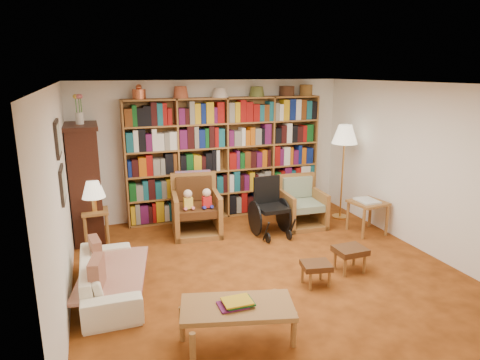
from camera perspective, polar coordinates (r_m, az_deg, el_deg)
name	(u,v)px	position (r m, az deg, el deg)	size (l,w,h in m)	color
floor	(264,268)	(6.06, 3.20, -11.65)	(5.00, 5.00, 0.00)	#9A4C17
ceiling	(267,84)	(5.45, 3.58, 12.68)	(5.00, 5.00, 0.00)	white
wall_back	(213,149)	(7.94, -3.63, 4.14)	(5.00, 5.00, 0.00)	white
wall_front	(389,257)	(3.58, 19.26, -9.65)	(5.00, 5.00, 0.00)	white
wall_left	(60,200)	(5.22, -22.83, -2.43)	(5.00, 5.00, 0.00)	white
wall_right	(419,167)	(6.97, 22.71, 1.59)	(5.00, 5.00, 0.00)	white
bookshelf	(226,154)	(7.85, -1.87, 3.45)	(3.60, 0.30, 2.42)	#955C2E
curio_cabinet	(85,181)	(7.22, -19.92, -0.15)	(0.50, 0.95, 2.40)	#37180F
framed_pictures	(60,162)	(5.43, -22.83, 2.26)	(0.03, 0.52, 0.97)	black
sofa	(109,277)	(5.54, -17.07, -12.22)	(0.64, 1.63, 0.48)	white
sofa_throw	(113,271)	(5.51, -16.59, -11.60)	(0.76, 1.42, 0.04)	beige
cushion_left	(96,251)	(5.77, -18.70, -8.93)	(0.11, 0.36, 0.36)	maroon
cushion_right	(97,275)	(5.13, -18.52, -11.93)	(0.12, 0.39, 0.39)	maroon
side_table_lamp	(96,220)	(6.98, -18.68, -5.07)	(0.39, 0.39, 0.58)	#955C2E
table_lamp	(93,190)	(6.84, -19.01, -1.24)	(0.36, 0.36, 0.48)	gold
armchair_leather	(195,209)	(7.25, -6.04, -3.82)	(0.88, 0.92, 0.99)	#955C2E
armchair_sage	(300,206)	(7.64, 8.01, -3.48)	(0.74, 0.77, 0.87)	#955C2E
wheelchair	(270,208)	(7.14, 3.97, -3.81)	(0.55, 0.76, 0.95)	black
floor_lamp	(345,138)	(7.87, 13.78, 5.44)	(0.46, 0.46, 1.73)	gold
side_table_papers	(368,206)	(7.45, 16.68, -3.38)	(0.60, 0.60, 0.58)	#955C2E
footstool_a	(316,267)	(5.60, 10.11, -11.36)	(0.41, 0.37, 0.30)	#492C13
footstool_b	(350,252)	(6.04, 14.48, -9.28)	(0.41, 0.35, 0.35)	#492C13
coffee_table	(237,310)	(4.40, -0.37, -16.91)	(1.21, 0.81, 0.48)	#955C2E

